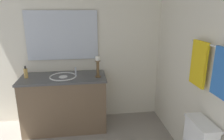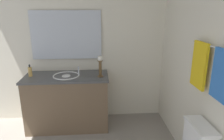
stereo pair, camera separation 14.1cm
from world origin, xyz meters
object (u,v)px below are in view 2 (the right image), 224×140
Objects in this scene: mirror at (66,35)px; towel_bar at (215,47)px; candle_holder_tall at (100,66)px; towel_near_vanity at (199,65)px; soap_bottle at (30,71)px; towel_center at (223,76)px; sink_basin at (66,78)px; vanity_cabinet at (68,101)px.

mirror is 2.16m from towel_bar.
towel_near_vanity is at bearing 45.98° from candle_holder_tall.
soap_bottle is at bearing -121.41° from towel_bar.
towel_bar is (1.16, 1.01, 0.47)m from candle_holder_tall.
soap_bottle is at bearing -125.53° from towel_center.
mirror is 2.01m from towel_near_vanity.
mirror reaches higher than soap_bottle.
candle_holder_tall is 0.66× the size of towel_near_vanity.
soap_bottle is (0.26, -0.53, -0.50)m from mirror.
candle_holder_tall is at bearing 81.68° from sink_basin.
vanity_cabinet is at bearing -124.47° from towel_near_vanity.
soap_bottle is 2.48m from towel_bar.
towel_bar is (1.24, 1.53, 1.06)m from vanity_cabinet.
soap_bottle is at bearing -92.10° from sink_basin.
mirror is 2.28× the size of towel_near_vanity.
towel_center is at bearing 46.41° from sink_basin.
sink_basin is 0.68m from mirror.
mirror is 0.77m from soap_bottle.
towel_center is at bearing 41.35° from mirror.
soap_bottle is at bearing -92.10° from vanity_cabinet.
vanity_cabinet is at bearing -128.98° from towel_bar.
sink_basin is at bearing -124.49° from towel_near_vanity.
mirror is at bearing -134.78° from towel_bar.
towel_near_vanity is (-0.20, -0.02, -0.22)m from towel_bar.
towel_near_vanity reaches higher than candle_holder_tall.
towel_bar reaches higher than soap_bottle.
towel_near_vanity is at bearing -174.86° from towel_bar.
towel_center is (0.40, 0.00, 0.02)m from towel_near_vanity.
towel_near_vanity is (1.06, 2.04, 0.34)m from soap_bottle.
towel_bar is at bearing 51.02° from vanity_cabinet.
towel_center is at bearing 46.43° from vanity_cabinet.
vanity_cabinet is 0.79m from candle_holder_tall.
towel_near_vanity is 1.07× the size of towel_center.
vanity_cabinet is 1.04m from mirror.
sink_basin is 0.90× the size of towel_center.
soap_bottle is at bearing -95.18° from candle_holder_tall.
towel_near_vanity is at bearing 55.51° from sink_basin.
towel_near_vanity is at bearing 55.53° from vanity_cabinet.
candle_holder_tall is (0.08, 0.52, 0.59)m from vanity_cabinet.
sink_basin is 0.54m from soap_bottle.
candle_holder_tall is 0.70× the size of towel_center.
towel_bar is at bearing 45.22° from mirror.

